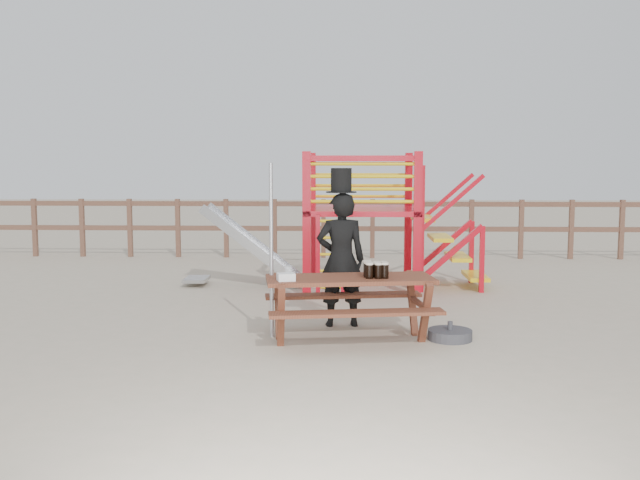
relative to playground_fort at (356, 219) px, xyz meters
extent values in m
plane|color=#B7A58E|center=(-0.12, -3.58, -1.07)|extent=(60.00, 60.00, 0.00)
cube|color=brown|center=(-0.12, 3.42, 0.03)|extent=(15.00, 0.06, 0.10)
cube|color=brown|center=(-0.12, 3.42, -0.47)|extent=(15.00, 0.06, 0.10)
cube|color=brown|center=(-6.62, 3.42, -0.47)|extent=(0.09, 0.09, 1.20)
cube|color=brown|center=(-5.62, 3.42, -0.47)|extent=(0.09, 0.09, 1.20)
cube|color=brown|center=(-4.62, 3.42, -0.47)|extent=(0.09, 0.09, 1.20)
cube|color=brown|center=(-3.62, 3.42, -0.47)|extent=(0.09, 0.09, 1.20)
cube|color=brown|center=(-2.62, 3.42, -0.47)|extent=(0.09, 0.09, 1.20)
cube|color=brown|center=(-1.62, 3.42, -0.47)|extent=(0.09, 0.09, 1.20)
cube|color=brown|center=(-0.62, 3.42, -0.47)|extent=(0.09, 0.09, 1.20)
cube|color=brown|center=(0.38, 3.42, -0.47)|extent=(0.09, 0.09, 1.20)
cube|color=brown|center=(1.38, 3.42, -0.47)|extent=(0.09, 0.09, 1.20)
cube|color=brown|center=(2.38, 3.42, -0.47)|extent=(0.09, 0.09, 1.20)
cube|color=brown|center=(3.38, 3.42, -0.47)|extent=(0.09, 0.09, 1.20)
cube|color=brown|center=(4.38, 3.42, -0.47)|extent=(0.09, 0.09, 1.20)
cube|color=brown|center=(5.38, 3.42, -0.47)|extent=(0.09, 0.09, 1.20)
cube|color=red|center=(-0.72, -0.78, -0.02)|extent=(0.12, 0.12, 2.10)
cube|color=red|center=(0.88, -0.78, -0.02)|extent=(0.12, 0.12, 2.10)
cube|color=red|center=(-0.72, 0.82, -0.02)|extent=(0.12, 0.12, 2.10)
cube|color=red|center=(0.88, 0.82, -0.02)|extent=(0.12, 0.12, 2.10)
cube|color=red|center=(0.08, 0.02, 0.13)|extent=(1.72, 1.72, 0.08)
cube|color=red|center=(0.08, -0.78, 0.93)|extent=(1.60, 0.08, 0.08)
cube|color=red|center=(0.08, 0.82, 0.93)|extent=(1.60, 0.08, 0.08)
cube|color=red|center=(-0.72, 0.02, 0.93)|extent=(0.08, 1.60, 0.08)
cube|color=red|center=(0.88, 0.02, 0.93)|extent=(0.08, 1.60, 0.08)
cylinder|color=yellow|center=(0.08, -0.78, 0.31)|extent=(1.50, 0.05, 0.05)
cylinder|color=yellow|center=(0.08, 0.82, 0.31)|extent=(1.50, 0.05, 0.05)
cylinder|color=yellow|center=(0.08, -0.78, 0.49)|extent=(1.50, 0.05, 0.05)
cylinder|color=yellow|center=(0.08, 0.82, 0.49)|extent=(1.50, 0.05, 0.05)
cylinder|color=yellow|center=(0.08, -0.78, 0.67)|extent=(1.50, 0.05, 0.05)
cylinder|color=yellow|center=(0.08, 0.82, 0.67)|extent=(1.50, 0.05, 0.05)
cylinder|color=yellow|center=(0.08, -0.78, 0.85)|extent=(1.50, 0.05, 0.05)
cylinder|color=yellow|center=(0.08, 0.82, 0.85)|extent=(1.50, 0.05, 0.05)
cube|color=red|center=(-0.55, -0.93, -0.47)|extent=(0.06, 0.06, 1.20)
cube|color=red|center=(-0.19, -0.93, -0.47)|extent=(0.06, 0.06, 1.20)
cylinder|color=yellow|center=(-0.37, -0.93, -0.92)|extent=(0.36, 0.04, 0.04)
cylinder|color=yellow|center=(-0.37, -0.93, -0.68)|extent=(0.36, 0.04, 0.04)
cylinder|color=yellow|center=(-0.37, -0.93, -0.44)|extent=(0.36, 0.04, 0.04)
cylinder|color=yellow|center=(-0.37, -0.93, -0.20)|extent=(0.36, 0.04, 0.04)
cylinder|color=yellow|center=(-0.37, -0.93, 0.04)|extent=(0.36, 0.04, 0.04)
cube|color=yellow|center=(1.03, 0.02, 0.01)|extent=(0.30, 0.90, 0.06)
cube|color=yellow|center=(1.31, 0.02, -0.29)|extent=(0.30, 0.90, 0.06)
cube|color=yellow|center=(1.59, 0.02, -0.59)|extent=(0.30, 0.90, 0.06)
cube|color=yellow|center=(1.87, 0.02, -0.89)|extent=(0.30, 0.90, 0.06)
cube|color=red|center=(1.43, -0.43, -0.47)|extent=(0.95, 0.08, 0.86)
cube|color=red|center=(1.43, 0.47, -0.47)|extent=(0.95, 0.08, 0.86)
cube|color=#B6B8BD|center=(-1.62, 0.02, -0.45)|extent=(1.53, 0.55, 1.21)
cube|color=#B6B8BD|center=(-1.62, -0.25, -0.41)|extent=(1.58, 0.04, 1.28)
cube|color=#B6B8BD|center=(-1.62, 0.29, -0.41)|extent=(1.58, 0.04, 1.28)
cube|color=#B6B8BD|center=(-2.52, 0.02, -0.97)|extent=(0.35, 0.55, 0.05)
cube|color=brown|center=(-0.10, -3.40, -0.39)|extent=(1.89, 0.94, 0.05)
cube|color=brown|center=(-0.03, -3.89, -0.67)|extent=(1.82, 0.52, 0.04)
cube|color=brown|center=(-0.18, -2.91, -0.67)|extent=(1.82, 0.52, 0.04)
cube|color=brown|center=(-0.86, -3.52, -0.75)|extent=(0.23, 1.08, 0.65)
cube|color=brown|center=(0.66, -3.29, -0.75)|extent=(0.23, 1.08, 0.65)
imported|color=black|center=(-0.21, -2.71, -0.28)|extent=(0.63, 0.46, 1.59)
cube|color=#0E910D|center=(-0.23, -2.58, -0.09)|extent=(0.07, 0.03, 0.37)
cylinder|color=black|center=(-0.21, -2.71, 0.52)|extent=(0.36, 0.36, 0.01)
cylinder|color=black|center=(-0.21, -2.71, 0.67)|extent=(0.24, 0.24, 0.28)
cube|color=white|center=(-0.22, -2.58, 0.76)|extent=(0.13, 0.02, 0.03)
cylinder|color=#B2B2B7|center=(-0.97, -3.29, -0.10)|extent=(0.04, 0.04, 1.93)
cylinder|color=#38383D|center=(1.00, -3.34, -1.02)|extent=(0.49, 0.49, 0.11)
cylinder|color=#38383D|center=(1.00, -3.34, -0.91)|extent=(0.06, 0.06, 0.09)
cube|color=white|center=(-0.78, -3.67, -0.33)|extent=(0.21, 0.18, 0.08)
cylinder|color=black|center=(0.11, -3.49, -0.30)|extent=(0.08, 0.08, 0.15)
cylinder|color=beige|center=(0.11, -3.49, -0.21)|extent=(0.08, 0.08, 0.02)
cylinder|color=black|center=(0.20, -3.48, -0.30)|extent=(0.08, 0.08, 0.15)
cylinder|color=beige|center=(0.20, -3.48, -0.21)|extent=(0.08, 0.08, 0.02)
cylinder|color=black|center=(0.27, -3.47, -0.30)|extent=(0.08, 0.08, 0.15)
cylinder|color=beige|center=(0.27, -3.47, -0.21)|extent=(0.08, 0.08, 0.02)
cylinder|color=black|center=(0.09, -3.40, -0.30)|extent=(0.08, 0.08, 0.15)
cylinder|color=beige|center=(0.09, -3.40, -0.21)|extent=(0.08, 0.08, 0.02)
cylinder|color=black|center=(0.19, -3.38, -0.30)|extent=(0.08, 0.08, 0.15)
cylinder|color=beige|center=(0.19, -3.38, -0.21)|extent=(0.08, 0.08, 0.02)
cylinder|color=black|center=(0.26, -3.38, -0.30)|extent=(0.08, 0.08, 0.15)
cylinder|color=beige|center=(0.26, -3.38, -0.21)|extent=(0.08, 0.08, 0.02)
cylinder|color=black|center=(0.09, -3.31, -0.30)|extent=(0.08, 0.08, 0.15)
cylinder|color=beige|center=(0.09, -3.31, -0.21)|extent=(0.08, 0.08, 0.02)
cylinder|color=silver|center=(-0.76, -3.59, -0.30)|extent=(0.08, 0.08, 0.15)
cylinder|color=beige|center=(-0.76, -3.59, -0.36)|extent=(0.07, 0.07, 0.02)
camera|label=1|loc=(-0.13, -11.05, 0.86)|focal=40.00mm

